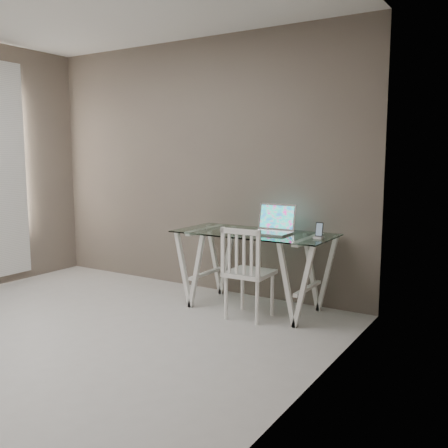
% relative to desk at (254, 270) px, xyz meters
% --- Properties ---
extents(room, '(4.50, 4.52, 2.71)m').
position_rel_desk_xyz_m(room, '(-0.98, -1.83, 1.33)').
color(room, '#B4B1AC').
rests_on(room, ground).
extents(desk, '(1.50, 0.70, 0.75)m').
position_rel_desk_xyz_m(desk, '(0.00, 0.00, 0.00)').
color(desk, silver).
rests_on(desk, ground).
extents(chair, '(0.39, 0.39, 0.84)m').
position_rel_desk_xyz_m(chair, '(0.09, -0.31, 0.08)').
color(chair, white).
rests_on(chair, ground).
extents(laptop, '(0.38, 0.31, 0.27)m').
position_rel_desk_xyz_m(laptop, '(0.16, 0.07, 0.43)').
color(laptop, silver).
rests_on(laptop, desk).
extents(keyboard, '(0.27, 0.12, 0.01)m').
position_rel_desk_xyz_m(keyboard, '(-0.20, -0.02, 0.37)').
color(keyboard, silver).
rests_on(keyboard, desk).
extents(mouse, '(0.10, 0.06, 0.03)m').
position_rel_desk_xyz_m(mouse, '(-0.06, -0.22, 0.38)').
color(mouse, white).
rests_on(mouse, desk).
extents(phone_dock, '(0.08, 0.08, 0.14)m').
position_rel_desk_xyz_m(phone_dock, '(0.65, -0.01, 0.40)').
color(phone_dock, white).
rests_on(phone_dock, desk).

